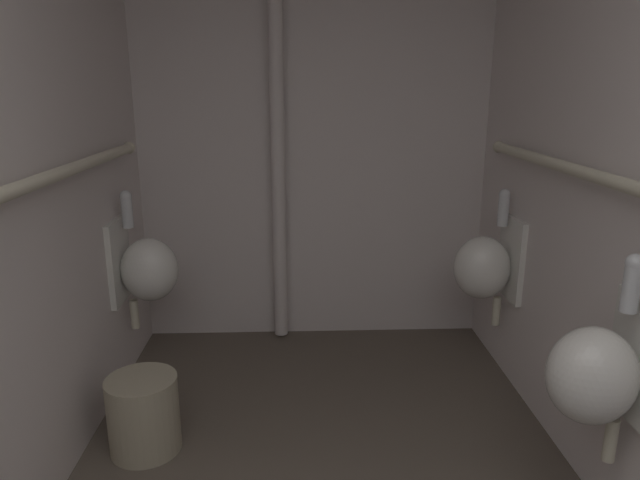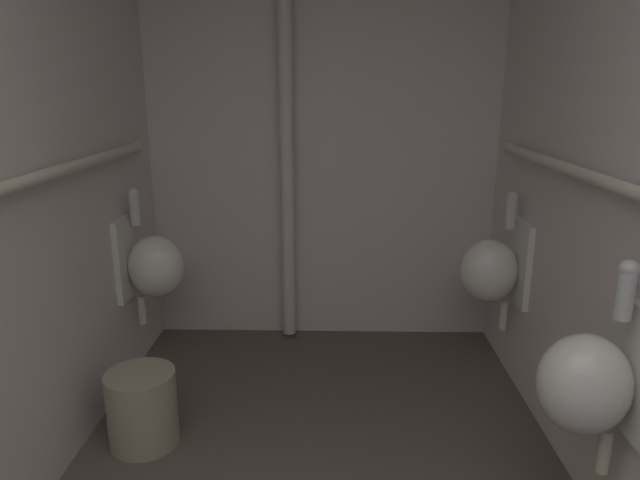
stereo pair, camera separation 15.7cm
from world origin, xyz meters
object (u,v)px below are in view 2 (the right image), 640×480
standpipe_back_wall (286,131)px  waste_bin (143,408)px  urinal_right_mid (591,381)px  urinal_left_mid (152,264)px  urinal_right_far (493,269)px

standpipe_back_wall → waste_bin: bearing=-116.6°
urinal_right_mid → standpipe_back_wall: (-1.12, 1.68, 0.67)m
urinal_left_mid → waste_bin: urinal_left_mid is taller
urinal_right_far → waste_bin: (-1.68, -0.62, -0.46)m
urinal_right_mid → waste_bin: bearing=162.1°
urinal_right_far → urinal_left_mid: bearing=178.9°
urinal_left_mid → urinal_right_far: (1.81, -0.03, 0.00)m
standpipe_back_wall → waste_bin: (-0.57, -1.14, -1.13)m
urinal_left_mid → standpipe_back_wall: standpipe_back_wall is taller
urinal_right_far → waste_bin: 1.85m
urinal_right_far → waste_bin: bearing=-159.7°
standpipe_back_wall → urinal_right_mid: bearing=-56.4°
urinal_right_far → standpipe_back_wall: size_ratio=0.30×
urinal_right_far → standpipe_back_wall: standpipe_back_wall is taller
urinal_left_mid → urinal_right_mid: same height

